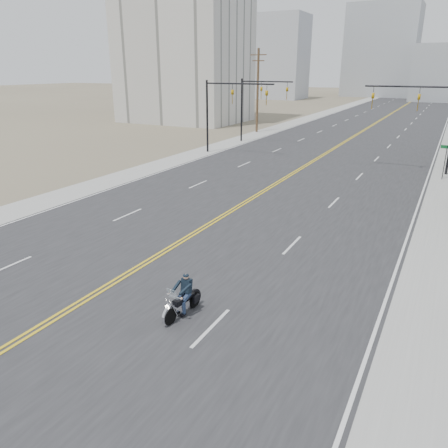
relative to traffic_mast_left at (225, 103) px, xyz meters
name	(u,v)px	position (x,y,z in m)	size (l,w,h in m)	color
ground_plane	(1,351)	(8.98, -32.00, -4.94)	(400.00, 400.00, 0.00)	#776D56
road	(380,121)	(8.98, 38.00, -4.93)	(20.00, 200.00, 0.01)	#303033
sidewalk_left	(312,117)	(-2.52, 38.00, -4.93)	(3.00, 200.00, 0.01)	#A5A5A0
traffic_mast_left	(225,103)	(0.00, 0.00, 0.00)	(7.10, 0.26, 7.00)	black
traffic_mast_right	(428,110)	(17.95, 0.00, 0.00)	(7.10, 0.26, 7.00)	black
traffic_mast_far	(255,99)	(-0.33, 8.00, -0.06)	(6.10, 0.26, 7.00)	black
street_sign	(446,156)	(19.78, -2.00, -3.13)	(0.90, 0.06, 2.62)	black
utility_pole_left	(258,89)	(-3.52, 16.00, 0.54)	(2.20, 0.30, 10.50)	brown
apartment_block	(184,20)	(-19.02, 23.00, 10.06)	(18.00, 14.00, 30.00)	silver
haze_bldg_a	(280,57)	(-26.02, 83.00, 6.06)	(14.00, 12.00, 22.00)	#B7BCC6
haze_bldg_d	(382,51)	(-3.02, 108.00, 8.06)	(20.00, 15.00, 26.00)	#ADB2B7
haze_bldg_f	(252,69)	(-41.02, 98.00, 3.06)	(12.00, 12.00, 16.00)	#ADB2B7
motorcyclist	(182,296)	(12.71, -27.75, -4.20)	(0.81, 1.89, 1.47)	black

